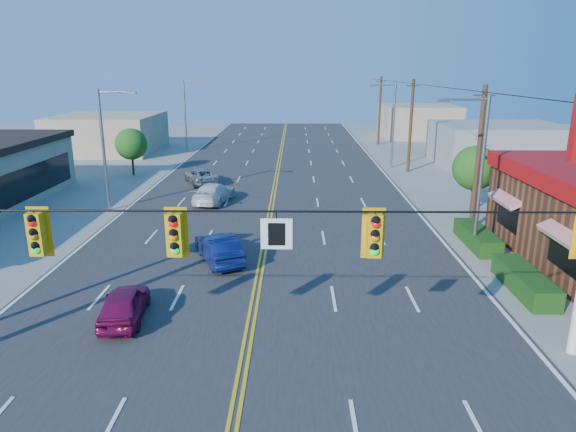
{
  "coord_description": "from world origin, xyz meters",
  "views": [
    {
      "loc": [
        1.63,
        -11.5,
        9.18
      ],
      "look_at": [
        1.29,
        12.92,
        2.2
      ],
      "focal_mm": 32.0,
      "sensor_mm": 36.0,
      "label": 1
    }
  ],
  "objects_px": {
    "car_white": "(214,194)",
    "car_silver": "(201,176)",
    "car_blue": "(219,249)",
    "signal_span": "(222,256)",
    "car_magenta": "(124,305)"
  },
  "relations": [
    {
      "from": "car_blue",
      "to": "car_silver",
      "type": "xyz_separation_m",
      "value": [
        -4.1,
        18.14,
        -0.07
      ]
    },
    {
      "from": "car_blue",
      "to": "car_white",
      "type": "height_order",
      "value": "car_white"
    },
    {
      "from": "car_blue",
      "to": "car_white",
      "type": "bearing_deg",
      "value": -103.74
    },
    {
      "from": "car_magenta",
      "to": "signal_span",
      "type": "bearing_deg",
      "value": 121.23
    },
    {
      "from": "signal_span",
      "to": "car_white",
      "type": "height_order",
      "value": "signal_span"
    },
    {
      "from": "signal_span",
      "to": "car_white",
      "type": "xyz_separation_m",
      "value": [
        -4.03,
        23.9,
        -4.19
      ]
    },
    {
      "from": "car_white",
      "to": "car_silver",
      "type": "height_order",
      "value": "car_white"
    },
    {
      "from": "car_silver",
      "to": "signal_span",
      "type": "bearing_deg",
      "value": 77.46
    },
    {
      "from": "signal_span",
      "to": "car_magenta",
      "type": "distance_m",
      "value": 8.75
    },
    {
      "from": "car_blue",
      "to": "car_silver",
      "type": "distance_m",
      "value": 18.6
    },
    {
      "from": "car_silver",
      "to": "car_magenta",
      "type": "bearing_deg",
      "value": 69.45
    },
    {
      "from": "car_white",
      "to": "signal_span",
      "type": "bearing_deg",
      "value": 110.48
    },
    {
      "from": "car_blue",
      "to": "car_silver",
      "type": "bearing_deg",
      "value": -100.96
    },
    {
      "from": "signal_span",
      "to": "car_magenta",
      "type": "relative_size",
      "value": 6.57
    },
    {
      "from": "signal_span",
      "to": "car_silver",
      "type": "height_order",
      "value": "signal_span"
    }
  ]
}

